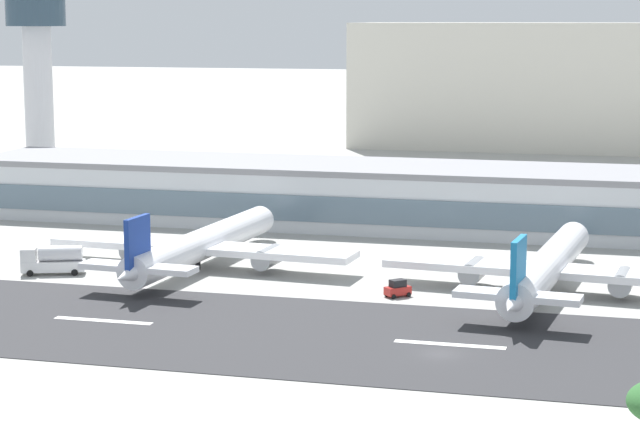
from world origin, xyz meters
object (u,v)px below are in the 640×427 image
at_px(service_fuel_truck_1, 53,260).
at_px(distant_hotel_block, 622,86).
at_px(terminal_building, 415,197).
at_px(airliner_navy_tail_gate_0, 198,246).
at_px(airliner_blue_tail_gate_1, 545,269).
at_px(control_tower, 37,60).
at_px(service_baggage_tug_0, 398,289).

bearing_deg(service_fuel_truck_1, distant_hotel_block, -131.84).
bearing_deg(distant_hotel_block, terminal_building, -102.88).
bearing_deg(airliner_navy_tail_gate_0, airliner_blue_tail_gate_1, -90.04).
relative_size(airliner_navy_tail_gate_0, airliner_blue_tail_gate_1, 0.98).
distance_m(terminal_building, control_tower, 92.24).
xyz_separation_m(airliner_blue_tail_gate_1, service_fuel_truck_1, (-65.87, -4.67, -1.28)).
bearing_deg(distant_hotel_block, service_fuel_truck_1, -111.20).
bearing_deg(distant_hotel_block, airliner_blue_tail_gate_1, -92.00).
bearing_deg(airliner_blue_tail_gate_1, airliner_navy_tail_gate_0, 91.21).
distance_m(terminal_building, airliner_navy_tail_gate_0, 47.52).
relative_size(terminal_building, airliner_blue_tail_gate_1, 3.11).
bearing_deg(service_baggage_tug_0, airliner_navy_tail_gate_0, -61.79).
height_order(distant_hotel_block, service_fuel_truck_1, distant_hotel_block).
bearing_deg(terminal_building, service_baggage_tug_0, -82.08).
xyz_separation_m(terminal_building, service_fuel_truck_1, (-41.03, -49.75, -3.15)).
xyz_separation_m(control_tower, service_fuel_truck_1, (43.66, -79.75, -24.06)).
bearing_deg(service_fuel_truck_1, service_baggage_tug_0, 157.89).
relative_size(distant_hotel_block, airliner_blue_tail_gate_1, 2.87).
relative_size(airliner_navy_tail_gate_0, service_baggage_tug_0, 14.33).
height_order(distant_hotel_block, airliner_navy_tail_gate_0, distant_hotel_block).
xyz_separation_m(service_baggage_tug_0, service_fuel_truck_1, (-48.12, 1.23, 0.98)).
bearing_deg(service_baggage_tug_0, terminal_building, -126.45).
height_order(distant_hotel_block, airliner_blue_tail_gate_1, distant_hotel_block).
xyz_separation_m(terminal_building, airliner_blue_tail_gate_1, (24.84, -45.08, -1.87)).
height_order(control_tower, airliner_blue_tail_gate_1, control_tower).
bearing_deg(control_tower, airliner_navy_tail_gate_0, -49.23).
bearing_deg(airliner_blue_tail_gate_1, distant_hotel_block, 3.43).
height_order(terminal_building, control_tower, control_tower).
height_order(airliner_navy_tail_gate_0, service_fuel_truck_1, airliner_navy_tail_gate_0).
xyz_separation_m(terminal_building, distant_hotel_block, (31.19, 136.41, 11.60)).
distance_m(terminal_building, service_baggage_tug_0, 51.64).
bearing_deg(airliner_blue_tail_gate_1, service_fuel_truck_1, 99.50).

